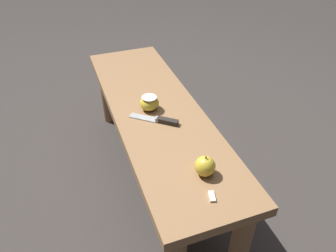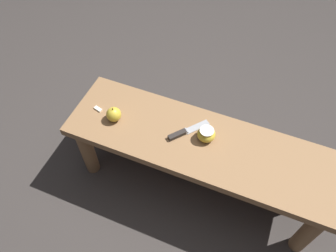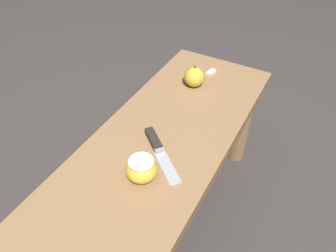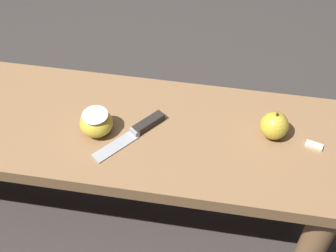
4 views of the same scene
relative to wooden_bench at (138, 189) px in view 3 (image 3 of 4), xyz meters
name	(u,v)px [view 3 (image 3 of 4)]	position (x,y,z in m)	size (l,w,h in m)	color
ground_plane	(144,247)	(0.00, 0.00, -0.33)	(8.00, 8.00, 0.00)	#383330
wooden_bench	(138,189)	(0.00, 0.00, 0.00)	(1.25, 0.37, 0.41)	olive
knife	(157,147)	(0.09, -0.01, 0.09)	(0.15, 0.18, 0.02)	#9EA0A5
apple_whole	(194,77)	(0.42, 0.03, 0.12)	(0.07, 0.07, 0.08)	gold
apple_cut	(142,169)	(-0.01, -0.03, 0.11)	(0.08, 0.08, 0.06)	gold
apple_slice_near_knife	(211,72)	(0.52, 0.01, 0.09)	(0.04, 0.03, 0.01)	white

